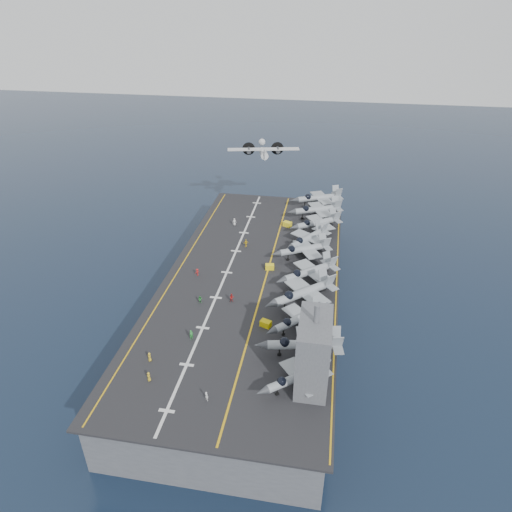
% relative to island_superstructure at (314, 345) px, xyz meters
% --- Properties ---
extents(ground, '(500.00, 500.00, 0.00)m').
position_rel_island_superstructure_xyz_m(ground, '(-15.00, 30.00, -17.90)').
color(ground, '#142135').
rests_on(ground, ground).
extents(hull, '(36.00, 90.00, 10.00)m').
position_rel_island_superstructure_xyz_m(hull, '(-15.00, 30.00, -12.90)').
color(hull, '#56595E').
rests_on(hull, ground).
extents(flight_deck, '(38.00, 92.00, 0.40)m').
position_rel_island_superstructure_xyz_m(flight_deck, '(-15.00, 30.00, -7.70)').
color(flight_deck, black).
rests_on(flight_deck, hull).
extents(foul_line, '(0.35, 90.00, 0.02)m').
position_rel_island_superstructure_xyz_m(foul_line, '(-12.00, 30.00, -7.48)').
color(foul_line, gold).
rests_on(foul_line, flight_deck).
extents(landing_centerline, '(0.50, 90.00, 0.02)m').
position_rel_island_superstructure_xyz_m(landing_centerline, '(-21.00, 30.00, -7.48)').
color(landing_centerline, silver).
rests_on(landing_centerline, flight_deck).
extents(deck_edge_port, '(0.25, 90.00, 0.02)m').
position_rel_island_superstructure_xyz_m(deck_edge_port, '(-32.00, 30.00, -7.48)').
color(deck_edge_port, gold).
rests_on(deck_edge_port, flight_deck).
extents(deck_edge_stbd, '(0.25, 90.00, 0.02)m').
position_rel_island_superstructure_xyz_m(deck_edge_stbd, '(3.50, 30.00, -7.48)').
color(deck_edge_stbd, gold).
rests_on(deck_edge_stbd, flight_deck).
extents(island_superstructure, '(5.00, 10.00, 15.00)m').
position_rel_island_superstructure_xyz_m(island_superstructure, '(0.00, 0.00, 0.00)').
color(island_superstructure, '#56595E').
rests_on(island_superstructure, flight_deck).
extents(fighter_jet_0, '(15.29, 14.58, 4.43)m').
position_rel_island_superstructure_xyz_m(fighter_jet_0, '(-2.23, -1.82, -5.28)').
color(fighter_jet_0, gray).
rests_on(fighter_jet_0, flight_deck).
extents(fighter_jet_1, '(16.61, 12.63, 5.21)m').
position_rel_island_superstructure_xyz_m(fighter_jet_1, '(-1.75, 5.69, -4.89)').
color(fighter_jet_1, '#8F969E').
rests_on(fighter_jet_1, flight_deck).
extents(fighter_jet_2, '(15.98, 15.94, 4.70)m').
position_rel_island_superstructure_xyz_m(fighter_jet_2, '(-3.14, 13.05, -5.15)').
color(fighter_jet_2, gray).
rests_on(fighter_jet_2, flight_deck).
extents(fighter_jet_3, '(19.28, 18.82, 5.62)m').
position_rel_island_superstructure_xyz_m(fighter_jet_3, '(-3.15, 21.07, -4.69)').
color(fighter_jet_3, '#8B939A').
rests_on(fighter_jet_3, flight_deck).
extents(fighter_jet_4, '(17.92, 17.30, 5.21)m').
position_rel_island_superstructure_xyz_m(fighter_jet_4, '(-2.50, 29.57, -4.90)').
color(fighter_jet_4, gray).
rests_on(fighter_jet_4, flight_deck).
extents(fighter_jet_5, '(17.37, 15.44, 5.04)m').
position_rel_island_superstructure_xyz_m(fighter_jet_5, '(-4.46, 39.60, -4.98)').
color(fighter_jet_5, '#959EA5').
rests_on(fighter_jet_5, flight_deck).
extents(fighter_jet_6, '(16.43, 17.72, 5.12)m').
position_rel_island_superstructure_xyz_m(fighter_jet_6, '(-3.98, 45.18, -4.94)').
color(fighter_jet_6, '#A0ABB2').
rests_on(fighter_jet_6, flight_deck).
extents(fighter_jet_7, '(17.46, 16.10, 5.04)m').
position_rel_island_superstructure_xyz_m(fighter_jet_7, '(-2.14, 54.52, -4.98)').
color(fighter_jet_7, '#9198A0').
rests_on(fighter_jet_7, flight_deck).
extents(fighter_jet_8, '(18.33, 15.69, 5.37)m').
position_rel_island_superstructure_xyz_m(fighter_jet_8, '(-2.67, 62.76, -4.81)').
color(fighter_jet_8, '#949AA3').
rests_on(fighter_jet_8, flight_deck).
extents(tow_cart_a, '(2.34, 1.94, 1.20)m').
position_rel_island_superstructure_xyz_m(tow_cart_a, '(-9.42, 12.55, -6.90)').
color(tow_cart_a, '#C8B007').
rests_on(tow_cart_a, flight_deck).
extents(tow_cart_b, '(2.16, 1.59, 1.19)m').
position_rel_island_superstructure_xyz_m(tow_cart_b, '(-11.68, 33.12, -6.91)').
color(tow_cart_b, yellow).
rests_on(tow_cart_b, flight_deck).
extents(tow_cart_c, '(2.53, 2.13, 1.29)m').
position_rel_island_superstructure_xyz_m(tow_cart_c, '(-10.23, 55.87, -6.85)').
color(tow_cart_c, yellow).
rests_on(tow_cart_c, flight_deck).
extents(crew_0, '(1.14, 1.20, 1.67)m').
position_rel_island_superstructure_xyz_m(crew_0, '(-25.89, -4.47, -6.67)').
color(crew_0, gold).
rests_on(crew_0, flight_deck).
extents(crew_1, '(1.37, 1.41, 1.97)m').
position_rel_island_superstructure_xyz_m(crew_1, '(-22.10, 6.55, -6.52)').
color(crew_1, '#268C33').
rests_on(crew_1, flight_deck).
extents(crew_2, '(1.14, 0.94, 1.64)m').
position_rel_island_superstructure_xyz_m(crew_2, '(-23.63, 17.70, -6.68)').
color(crew_2, '#268C33').
rests_on(crew_2, flight_deck).
extents(crew_3, '(1.19, 1.20, 1.68)m').
position_rel_island_superstructure_xyz_m(crew_3, '(-27.15, 27.66, -6.66)').
color(crew_3, '#B21919').
rests_on(crew_3, flight_deck).
extents(crew_4, '(1.47, 1.27, 2.06)m').
position_rel_island_superstructure_xyz_m(crew_4, '(-18.99, 42.50, -6.47)').
color(crew_4, yellow).
rests_on(crew_4, flight_deck).
extents(crew_5, '(1.33, 1.02, 1.99)m').
position_rel_island_superstructure_xyz_m(crew_5, '(-24.44, 54.13, -6.50)').
color(crew_5, silver).
rests_on(crew_5, flight_deck).
extents(crew_6, '(1.26, 1.17, 1.75)m').
position_rel_island_superstructure_xyz_m(crew_6, '(-15.59, -6.94, -6.62)').
color(crew_6, silver).
rests_on(crew_6, flight_deck).
extents(crew_7, '(1.37, 1.26, 1.90)m').
position_rel_island_superstructure_xyz_m(crew_7, '(-17.40, 19.17, -6.55)').
color(crew_7, '#B21919').
rests_on(crew_7, flight_deck).
extents(transport_plane, '(24.56, 19.23, 5.17)m').
position_rel_island_superstructure_xyz_m(transport_plane, '(-20.84, 80.89, 4.48)').
color(transport_plane, silver).
extents(fighter_jet_9, '(18.33, 15.69, 5.37)m').
position_rel_island_superstructure_xyz_m(fighter_jet_9, '(-2.67, 71.26, -4.81)').
color(fighter_jet_9, '#949AA3').
rests_on(fighter_jet_9, flight_deck).
extents(crew_8, '(1.14, 1.20, 1.67)m').
position_rel_island_superstructure_xyz_m(crew_8, '(-27.49, -0.07, -6.67)').
color(crew_8, gold).
rests_on(crew_8, flight_deck).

